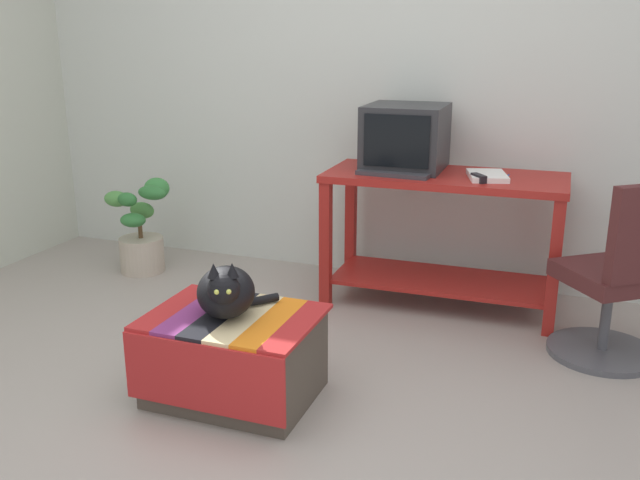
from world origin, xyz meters
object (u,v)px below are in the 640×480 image
Objects in this scene: keyboard at (394,173)px; cat at (226,291)px; desk at (443,218)px; tv_monitor at (406,138)px; potted_plant at (142,233)px; book at (487,176)px; ottoman_with_blanket at (234,356)px; office_chair at (619,284)px; stapler at (479,178)px.

keyboard reaches higher than cat.
keyboard is (-0.26, -0.13, 0.26)m from desk.
keyboard is at bearing -92.43° from tv_monitor.
tv_monitor reaches higher than desk.
tv_monitor is at bearing 92.30° from keyboard.
tv_monitor reaches higher than potted_plant.
book is at bearing -14.77° from tv_monitor.
ottoman_with_blanket is at bearing -102.70° from keyboard.
book is at bearing 1.81° from potted_plant.
keyboard is 0.96× the size of cat.
desk is 0.39m from keyboard.
desk reaches higher than cat.
tv_monitor reaches higher than ottoman_with_blanket.
office_chair reaches higher than stapler.
desk reaches higher than potted_plant.
book is at bearing 35.86° from stapler.
desk is 3.15× the size of cat.
tv_monitor is 0.52× the size of office_chair.
cat is at bearing -138.62° from book.
stapler reaches higher than desk.
ottoman_with_blanket is 1.59m from stapler.
office_chair is at bearing 31.74° from ottoman_with_blanket.
stapler is at bearing -59.35° from office_chair.
keyboard is 0.50m from book.
potted_plant is at bearing -174.77° from tv_monitor.
tv_monitor is 0.53m from stapler.
office_chair is (0.68, -0.39, -0.39)m from book.
office_chair is at bearing -59.03° from stapler.
office_chair reaches higher than keyboard.
keyboard is (-0.01, -0.21, -0.16)m from tv_monitor.
stapler is at bearing -27.35° from tv_monitor.
tv_monitor is 1.72× the size of book.
tv_monitor is (-0.25, 0.08, 0.42)m from desk.
cat is at bearing -105.79° from tv_monitor.
keyboard is at bearing 73.63° from ottoman_with_blanket.
cat is (-0.64, -1.39, -0.03)m from desk.
tv_monitor is at bearing 75.72° from ottoman_with_blanket.
book is 0.65× the size of cat.
stapler reaches higher than ottoman_with_blanket.
book is 0.88m from office_chair.
cat is 3.80× the size of stapler.
tv_monitor is 0.76× the size of potted_plant.
stapler is (0.84, 1.24, 0.29)m from cat.
ottoman_with_blanket is (-0.37, -1.45, -0.75)m from tv_monitor.
desk reaches higher than ottoman_with_blanket.
stapler is at bearing -122.46° from book.
desk is at bearing 31.03° from keyboard.
keyboard is at bearing -153.70° from desk.
desk is at bearing -18.59° from tv_monitor.
potted_plant is (-1.68, 0.03, -0.52)m from keyboard.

